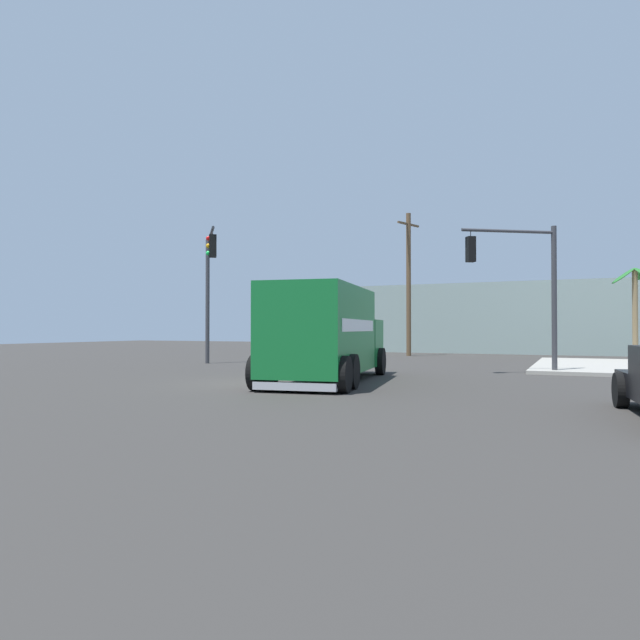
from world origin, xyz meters
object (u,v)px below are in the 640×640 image
object	(u,v)px
traffic_light_primary	(209,278)
utility_pole	(409,282)
delivery_truck	(327,334)
traffic_light_secondary	(524,275)
palm_tree_far	(635,298)

from	to	relation	value
traffic_light_primary	utility_pole	size ratio (longest dim) A/B	0.68
delivery_truck	traffic_light_secondary	world-z (taller)	traffic_light_secondary
delivery_truck	traffic_light_secondary	xyz separation A→B (m)	(5.55, 6.03, 2.21)
traffic_light_primary	utility_pole	distance (m)	14.39
traffic_light_primary	palm_tree_far	size ratio (longest dim) A/B	1.33
traffic_light_primary	utility_pole	xyz separation A→B (m)	(5.98, 13.07, 0.60)
palm_tree_far	utility_pole	world-z (taller)	utility_pole
delivery_truck	traffic_light_secondary	distance (m)	8.48
delivery_truck	palm_tree_far	xyz separation A→B (m)	(9.99, 15.29, 1.68)
traffic_light_primary	traffic_light_secondary	xyz separation A→B (m)	(13.93, 0.76, -0.33)
delivery_truck	palm_tree_far	bearing A→B (deg)	56.84
traffic_light_primary	traffic_light_secondary	distance (m)	13.96
palm_tree_far	utility_pole	xyz separation A→B (m)	(-12.39, 3.05, 1.46)
traffic_light_secondary	utility_pole	distance (m)	14.68
utility_pole	traffic_light_primary	bearing A→B (deg)	-114.59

